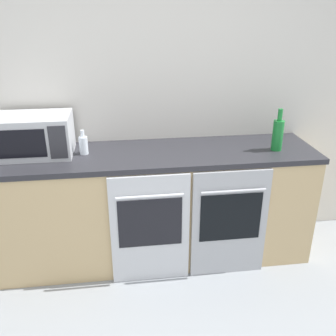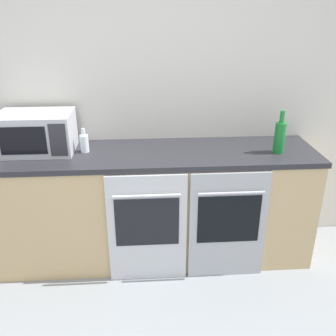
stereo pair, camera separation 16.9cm
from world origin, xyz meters
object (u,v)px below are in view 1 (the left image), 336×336
oven_left (150,229)px  oven_right (230,224)px  bottle_green (278,134)px  microwave (34,135)px  bottle_clear (83,145)px

oven_left → oven_right: size_ratio=1.00×
oven_right → bottle_green: bearing=31.0°
microwave → bottle_green: bearing=-4.6°
oven_right → bottle_clear: 1.23m
bottle_green → oven_right: bearing=-149.0°
oven_left → microwave: size_ratio=1.62×
oven_left → bottle_green: (0.99, 0.24, 0.60)m
oven_left → microwave: 1.08m
microwave → oven_right: bearing=-15.5°
oven_left → oven_right: (0.59, 0.00, 0.00)m
oven_left → microwave: (-0.80, 0.38, 0.62)m
oven_left → oven_right: same height
microwave → bottle_clear: microwave is taller
microwave → bottle_clear: bearing=-6.0°
bottle_clear → bottle_green: size_ratio=0.57×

